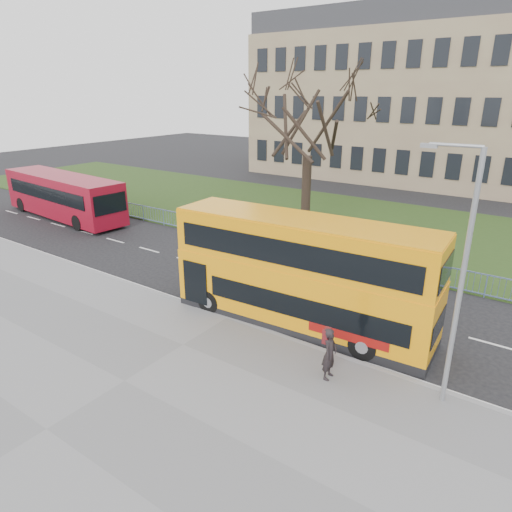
% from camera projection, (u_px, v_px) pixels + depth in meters
% --- Properties ---
extents(ground, '(120.00, 120.00, 0.00)m').
position_uv_depth(ground, '(251.00, 306.00, 19.45)').
color(ground, black).
rests_on(ground, ground).
extents(pavement, '(80.00, 10.50, 0.12)m').
position_uv_depth(pavement, '(125.00, 382.00, 14.24)').
color(pavement, slate).
rests_on(pavement, ground).
extents(kerb, '(80.00, 0.20, 0.14)m').
position_uv_depth(kerb, '(228.00, 318.00, 18.23)').
color(kerb, gray).
rests_on(kerb, ground).
extents(grass_verge, '(80.00, 15.40, 0.08)m').
position_uv_depth(grass_verge, '(375.00, 227.00, 30.43)').
color(grass_verge, '#253C16').
rests_on(grass_verge, ground).
extents(guard_railing, '(40.00, 0.12, 1.10)m').
position_uv_depth(guard_railing, '(323.00, 251.00, 24.34)').
color(guard_railing, '#657FB5').
rests_on(guard_railing, ground).
extents(bare_tree, '(8.16, 8.16, 11.65)m').
position_uv_depth(bare_tree, '(308.00, 140.00, 26.73)').
color(bare_tree, black).
rests_on(bare_tree, grass_verge).
extents(civic_building, '(30.00, 15.00, 14.00)m').
position_uv_depth(civic_building, '(410.00, 107.00, 46.66)').
color(civic_building, '#866E55').
rests_on(civic_building, ground).
extents(yellow_bus, '(10.19, 2.95, 4.22)m').
position_uv_depth(yellow_bus, '(301.00, 271.00, 17.13)').
color(yellow_bus, '#FC9C0A').
rests_on(yellow_bus, ground).
extents(red_bus, '(11.71, 3.53, 3.04)m').
position_uv_depth(red_bus, '(63.00, 195.00, 32.35)').
color(red_bus, maroon).
rests_on(red_bus, ground).
extents(pedestrian, '(0.45, 0.65, 1.72)m').
position_uv_depth(pedestrian, '(330.00, 354.00, 14.10)').
color(pedestrian, black).
rests_on(pedestrian, pavement).
extents(street_lamp, '(1.55, 0.23, 7.31)m').
position_uv_depth(street_lamp, '(459.00, 272.00, 12.03)').
color(street_lamp, gray).
rests_on(street_lamp, pavement).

